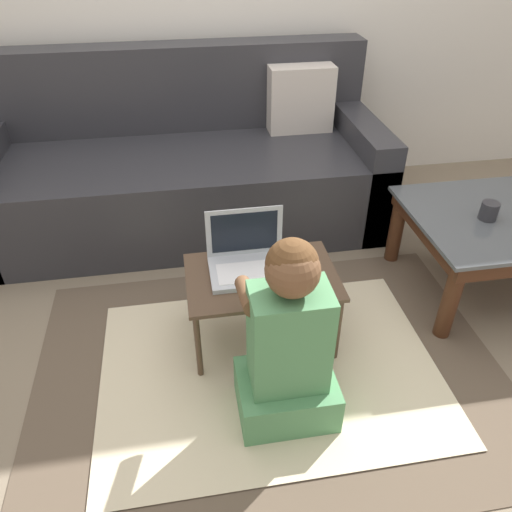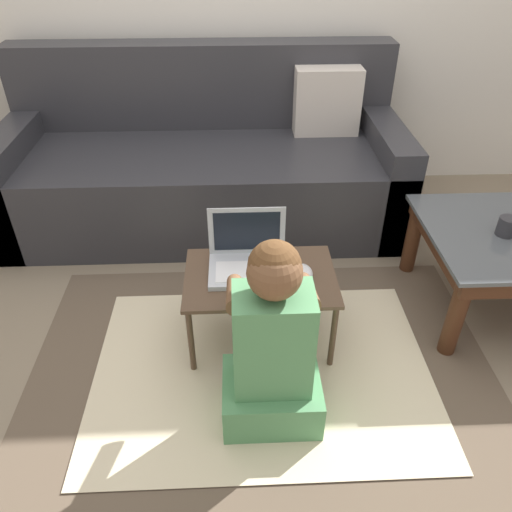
# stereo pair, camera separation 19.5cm
# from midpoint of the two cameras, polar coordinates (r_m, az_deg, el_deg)

# --- Properties ---
(ground_plane) EXTENTS (16.00, 16.00, 0.00)m
(ground_plane) POSITION_cam_midpoint_polar(r_m,az_deg,el_deg) (2.19, -2.85, -8.94)
(ground_plane) COLOR #7F705B
(area_rug) EXTENTS (1.84, 1.33, 0.01)m
(area_rug) POSITION_cam_midpoint_polar(r_m,az_deg,el_deg) (2.04, -1.23, -13.00)
(area_rug) COLOR brown
(area_rug) RESTS_ON ground_plane
(couch) EXTENTS (2.14, 0.88, 0.90)m
(couch) POSITION_cam_midpoint_polar(r_m,az_deg,el_deg) (2.86, -10.20, 9.70)
(couch) COLOR #2D2D33
(couch) RESTS_ON ground_plane
(laptop_desk) EXTENTS (0.59, 0.39, 0.33)m
(laptop_desk) POSITION_cam_midpoint_polar(r_m,az_deg,el_deg) (1.97, -2.17, -3.14)
(laptop_desk) COLOR #4C3828
(laptop_desk) RESTS_ON ground_plane
(laptop) EXTENTS (0.31, 0.22, 0.23)m
(laptop) POSITION_cam_midpoint_polar(r_m,az_deg,el_deg) (1.96, -3.80, -0.70)
(laptop) COLOR #B7BCC6
(laptop) RESTS_ON laptop_desk
(computer_mouse) EXTENTS (0.07, 0.11, 0.04)m
(computer_mouse) POSITION_cam_midpoint_polar(r_m,az_deg,el_deg) (1.95, 2.70, -1.66)
(computer_mouse) COLOR silver
(computer_mouse) RESTS_ON laptop_desk
(person_seated) EXTENTS (0.34, 0.37, 0.74)m
(person_seated) POSITION_cam_midpoint_polar(r_m,az_deg,el_deg) (1.67, 0.33, -10.40)
(person_seated) COLOR #518E5B
(person_seated) RESTS_ON ground_plane
(cup_on_table) EXTENTS (0.08, 0.08, 0.08)m
(cup_on_table) POSITION_cam_midpoint_polar(r_m,az_deg,el_deg) (2.34, 22.97, 4.70)
(cup_on_table) COLOR #2D2D33
(cup_on_table) RESTS_ON coffee_table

